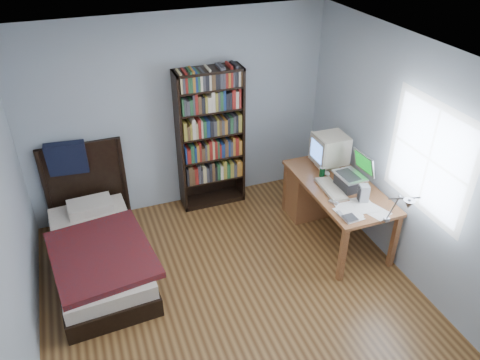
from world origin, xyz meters
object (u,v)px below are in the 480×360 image
Objects in this scene: keyboard at (331,189)px; bed at (98,247)px; desk at (320,190)px; soda_can at (322,172)px; speaker at (364,193)px; bookshelf at (211,140)px; laptop at (351,179)px; desk_lamp at (406,205)px; crt_monitor at (329,149)px.

bed is at bearing 172.45° from keyboard.
soda_can reaches higher than desk.
speaker reaches higher than keyboard.
desk is 0.81× the size of bookshelf.
laptop is 0.79× the size of desk_lamp.
desk_lamp is 1.38m from soda_can.
soda_can is at bearing -119.61° from desk.
crt_monitor is at bearing 1.72° from desk.
speaker is at bearing -75.09° from soda_can.
bed is (-2.82, 0.53, -0.59)m from laptop.
desk is 0.67m from laptop.
bed reaches higher than speaker.
keyboard is 0.31m from soda_can.
desk_lamp reaches higher than bed.
desk is at bearing 109.29° from speaker.
desk_lamp reaches higher than soda_can.
speaker is (0.07, 0.72, -0.33)m from desk_lamp.
desk_lamp reaches higher than laptop.
desk_lamp is 3.26m from bed.
crt_monitor reaches higher than soda_can.
speaker is (-0.01, -0.28, -0.02)m from laptop.
bed is at bearing 150.80° from desk_lamp.
desk is 0.60m from keyboard.
keyboard is (-0.22, -0.47, -0.23)m from crt_monitor.
crt_monitor is 3.73× the size of soda_can.
desk is 0.57m from crt_monitor.
laptop is 2.93m from bed.
laptop is 0.21× the size of bed.
bed is (-2.82, 0.03, -0.71)m from crt_monitor.
soda_can is at bearing 93.98° from desk_lamp.
bookshelf is (-1.24, 1.33, 0.08)m from laptop.
bed is at bearing -153.38° from bookshelf.
desk is 7.46× the size of speaker.
speaker is 0.10× the size of bed.
bookshelf reaches higher than laptop.
laptop is at bearing -4.23° from keyboard.
desk_lamp reaches higher than keyboard.
speaker reaches higher than desk.
laptop is 0.28m from speaker.
bookshelf reaches higher than desk.
crt_monitor is 0.31m from soda_can.
bed reaches higher than desk.
desk is at bearing -0.68° from bed.
desk_lamp is 0.26× the size of bed.
bookshelf is (-1.16, 0.83, 0.52)m from desk.
keyboard is at bearing 138.72° from speaker.
desk is 3.54× the size of laptop.
bed is (-2.74, 0.03, -0.15)m from desk.
desk is at bearing 60.39° from soda_can.
desk_lamp is at bearing -81.26° from speaker.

